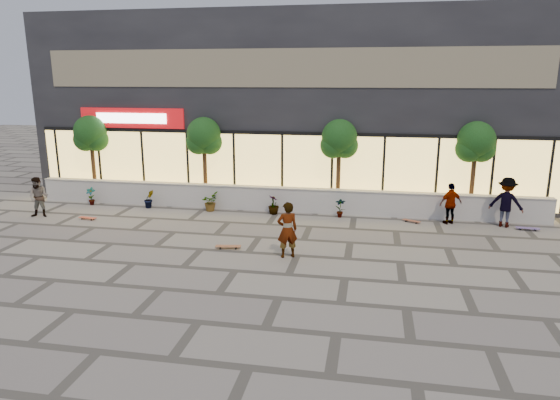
% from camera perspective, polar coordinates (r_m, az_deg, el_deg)
% --- Properties ---
extents(ground, '(80.00, 80.00, 0.00)m').
position_cam_1_polar(ground, '(15.12, -5.17, -8.06)').
color(ground, gray).
rests_on(ground, ground).
extents(planter_wall, '(22.00, 0.42, 1.04)m').
position_cam_1_polar(planter_wall, '(21.46, -0.20, 0.12)').
color(planter_wall, silver).
rests_on(planter_wall, ground).
extents(retail_building, '(24.00, 9.17, 8.50)m').
position_cam_1_polar(retail_building, '(26.29, 2.05, 10.87)').
color(retail_building, black).
rests_on(retail_building, ground).
extents(shrub_a, '(0.43, 0.29, 0.81)m').
position_cam_1_polar(shrub_a, '(24.04, -20.79, 0.41)').
color(shrub_a, '#183912').
rests_on(shrub_a, ground).
extents(shrub_b, '(0.57, 0.57, 0.81)m').
position_cam_1_polar(shrub_b, '(22.72, -14.74, 0.13)').
color(shrub_b, '#183912').
rests_on(shrub_b, ground).
extents(shrub_c, '(0.68, 0.77, 0.81)m').
position_cam_1_polar(shrub_c, '(21.69, -8.02, -0.19)').
color(shrub_c, '#183912').
rests_on(shrub_c, ground).
extents(shrub_d, '(0.64, 0.64, 0.81)m').
position_cam_1_polar(shrub_d, '(20.99, -0.75, -0.53)').
color(shrub_d, '#183912').
rests_on(shrub_d, ground).
extents(shrub_e, '(0.46, 0.35, 0.81)m').
position_cam_1_polar(shrub_e, '(20.64, 6.90, -0.88)').
color(shrub_e, '#183912').
rests_on(shrub_e, ground).
extents(tree_west, '(1.60, 1.50, 3.92)m').
position_cam_1_polar(tree_west, '(24.93, -20.82, 6.90)').
color(tree_west, '#472819').
rests_on(tree_west, ground).
extents(tree_midwest, '(1.60, 1.50, 3.92)m').
position_cam_1_polar(tree_midwest, '(22.58, -8.70, 7.01)').
color(tree_midwest, '#472819').
rests_on(tree_midwest, ground).
extents(tree_mideast, '(1.60, 1.50, 3.92)m').
position_cam_1_polar(tree_mideast, '(21.39, 6.79, 6.69)').
color(tree_mideast, '#472819').
rests_on(tree_mideast, ground).
extents(tree_east, '(1.60, 1.50, 3.92)m').
position_cam_1_polar(tree_east, '(21.75, 21.48, 5.94)').
color(tree_east, '#472819').
rests_on(tree_east, ground).
extents(skater_center, '(0.79, 0.67, 1.83)m').
position_cam_1_polar(skater_center, '(15.87, 0.84, -3.43)').
color(skater_center, silver).
rests_on(skater_center, ground).
extents(skater_left, '(0.92, 0.78, 1.67)m').
position_cam_1_polar(skater_left, '(22.73, -25.86, 0.29)').
color(skater_left, '#8B8159').
rests_on(skater_left, ground).
extents(skater_right_near, '(1.04, 0.78, 1.64)m').
position_cam_1_polar(skater_right_near, '(20.60, 18.92, -0.39)').
color(skater_right_near, silver).
rests_on(skater_right_near, ground).
extents(skater_right_far, '(1.42, 1.12, 1.93)m').
position_cam_1_polar(skater_right_far, '(20.98, 24.45, -0.24)').
color(skater_right_far, maroon).
rests_on(skater_right_far, ground).
extents(skateboard_center, '(0.88, 0.35, 0.10)m').
position_cam_1_polar(skateboard_center, '(16.96, -5.94, -5.28)').
color(skateboard_center, '#975631').
rests_on(skateboard_center, ground).
extents(skateboard_left, '(0.77, 0.30, 0.09)m').
position_cam_1_polar(skateboard_left, '(21.70, -21.14, -1.91)').
color(skateboard_left, '#DE4529').
rests_on(skateboard_left, ground).
extents(skateboard_right_near, '(0.71, 0.49, 0.09)m').
position_cam_1_polar(skateboard_right_near, '(20.53, 14.80, -2.31)').
color(skateboard_right_near, '#995032').
rests_on(skateboard_right_near, ground).
extents(skateboard_right_far, '(0.85, 0.27, 0.10)m').
position_cam_1_polar(skateboard_right_far, '(21.04, 26.47, -2.90)').
color(skateboard_right_far, '#685196').
rests_on(skateboard_right_far, ground).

